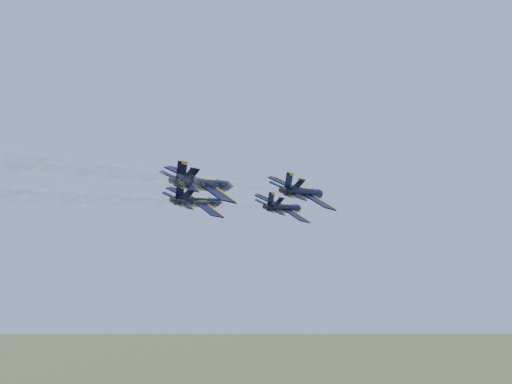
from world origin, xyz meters
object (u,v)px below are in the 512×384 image
Objects in this scene: jet_lead at (284,208)px; jet_slot at (205,184)px; jet_left at (199,202)px; jet_right at (304,193)px.

jet_lead is 1.00× the size of jet_slot.
jet_left is 19.12m from jet_right.
jet_slot is at bearing -124.43° from jet_right.
jet_left is 1.00× the size of jet_right.
jet_lead and jet_left have the same top height.
jet_right is 1.00× the size of jet_slot.
jet_slot is (-6.41, -14.55, 0.00)m from jet_right.
jet_lead and jet_right have the same top height.
jet_left is 1.00× the size of jet_slot.
jet_lead is 28.15m from jet_slot.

